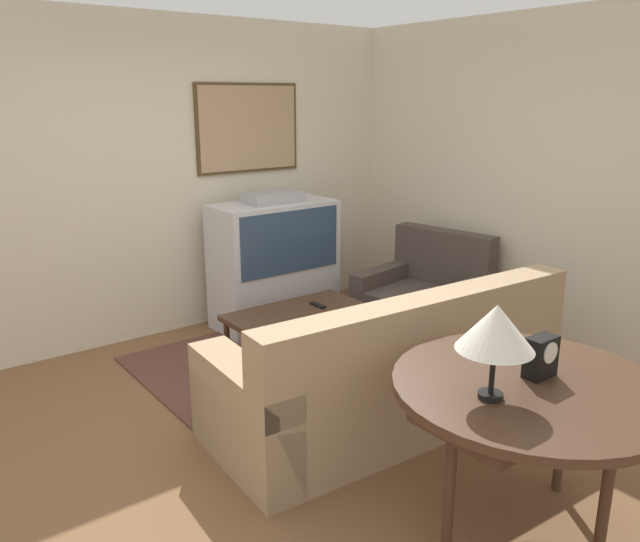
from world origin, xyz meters
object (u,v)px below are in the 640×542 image
armchair (425,300)px  coffee_table (296,316)px  table_lamp (496,329)px  tv (274,263)px  console_table (530,395)px  mantel_clock (541,357)px  couch (391,375)px

armchair → coffee_table: armchair is taller
table_lamp → tv: bearing=73.7°
coffee_table → console_table: bearing=-97.3°
console_table → coffee_table: bearing=82.7°
coffee_table → table_lamp: table_lamp is taller
coffee_table → mantel_clock: size_ratio=5.55×
couch → coffee_table: bearing=-89.9°
console_table → table_lamp: table_lamp is taller
coffee_table → console_table: (-0.29, -2.29, 0.33)m
table_lamp → armchair: bearing=48.8°
couch → mantel_clock: size_ratio=11.79×
console_table → mantel_clock: (0.09, 0.02, 0.16)m
tv → coffee_table: (-0.35, -0.84, -0.19)m
armchair → coffee_table: (-1.31, 0.13, 0.11)m
coffee_table → mantel_clock: (-0.21, -2.27, 0.50)m
tv → console_table: (-0.64, -3.13, 0.14)m
couch → mantel_clock: (-0.14, -1.13, 0.56)m
coffee_table → table_lamp: 2.45m
armchair → mantel_clock: (-1.52, -2.14, 0.60)m
couch → coffee_table: couch is taller
tv → table_lamp: bearing=-106.3°
tv → mantel_clock: tv is taller
tv → coffee_table: tv is taller
console_table → table_lamp: size_ratio=2.95×
console_table → armchair: bearing=53.4°
tv → mantel_clock: 3.18m
armchair → coffee_table: 1.32m
tv → table_lamp: 3.28m
tv → couch: size_ratio=0.52×
table_lamp → console_table: bearing=-4.1°
tv → couch: bearing=-101.8°
couch → armchair: (1.37, 1.01, -0.04)m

